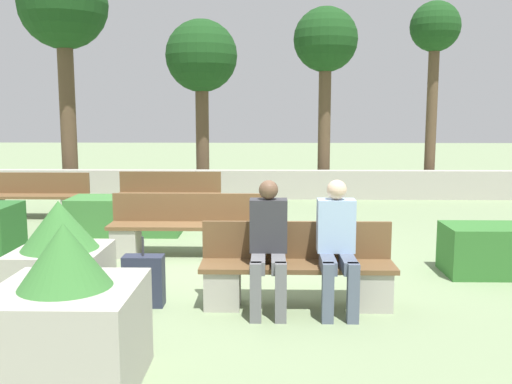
{
  "coord_description": "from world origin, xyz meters",
  "views": [
    {
      "loc": [
        0.37,
        -7.31,
        2.0
      ],
      "look_at": [
        0.2,
        0.5,
        0.9
      ],
      "focal_mm": 40.0,
      "sensor_mm": 36.0,
      "label": 1
    }
  ],
  "objects_px": {
    "bench_right_side": "(188,231)",
    "person_seated_woman": "(268,240)",
    "suitcase": "(144,281)",
    "bench_back": "(33,201)",
    "person_seated_man": "(337,240)",
    "bench_front": "(297,274)",
    "tree_center_right": "(326,46)",
    "bench_left_side": "(169,200)",
    "tree_center_left": "(201,60)",
    "tree_rightmost": "(435,39)",
    "planter_corner_left": "(61,255)",
    "planter_corner_right": "(67,320)",
    "tree_leftmost": "(63,10)"
  },
  "relations": [
    {
      "from": "bench_back",
      "to": "tree_center_right",
      "type": "height_order",
      "value": "tree_center_right"
    },
    {
      "from": "bench_right_side",
      "to": "bench_left_side",
      "type": "bearing_deg",
      "value": 104.55
    },
    {
      "from": "bench_front",
      "to": "bench_left_side",
      "type": "xyz_separation_m",
      "value": [
        -2.21,
        5.03,
        -0.0
      ]
    },
    {
      "from": "bench_back",
      "to": "planter_corner_left",
      "type": "height_order",
      "value": "planter_corner_left"
    },
    {
      "from": "bench_left_side",
      "to": "tree_rightmost",
      "type": "relative_size",
      "value": 0.43
    },
    {
      "from": "bench_left_side",
      "to": "tree_center_right",
      "type": "height_order",
      "value": "tree_center_right"
    },
    {
      "from": "planter_corner_right",
      "to": "tree_center_right",
      "type": "height_order",
      "value": "tree_center_right"
    },
    {
      "from": "bench_front",
      "to": "person_seated_woman",
      "type": "height_order",
      "value": "person_seated_woman"
    },
    {
      "from": "bench_left_side",
      "to": "person_seated_woman",
      "type": "distance_m",
      "value": 5.53
    },
    {
      "from": "bench_front",
      "to": "planter_corner_left",
      "type": "relative_size",
      "value": 1.85
    },
    {
      "from": "bench_right_side",
      "to": "suitcase",
      "type": "bearing_deg",
      "value": -94.52
    },
    {
      "from": "bench_front",
      "to": "bench_back",
      "type": "xyz_separation_m",
      "value": [
        -4.75,
        4.81,
        0.0
      ]
    },
    {
      "from": "tree_center_right",
      "to": "planter_corner_right",
      "type": "bearing_deg",
      "value": -105.73
    },
    {
      "from": "suitcase",
      "to": "tree_leftmost",
      "type": "bearing_deg",
      "value": 113.69
    },
    {
      "from": "bench_back",
      "to": "planter_corner_right",
      "type": "xyz_separation_m",
      "value": [
        3.0,
        -6.63,
        0.17
      ]
    },
    {
      "from": "bench_right_side",
      "to": "bench_back",
      "type": "height_order",
      "value": "same"
    },
    {
      "from": "person_seated_woman",
      "to": "bench_front",
      "type": "bearing_deg",
      "value": 25.62
    },
    {
      "from": "planter_corner_left",
      "to": "tree_center_right",
      "type": "xyz_separation_m",
      "value": [
        3.53,
        7.98,
        3.03
      ]
    },
    {
      "from": "bench_front",
      "to": "tree_leftmost",
      "type": "xyz_separation_m",
      "value": [
        -5.21,
        8.19,
        4.07
      ]
    },
    {
      "from": "bench_front",
      "to": "bench_back",
      "type": "distance_m",
      "value": 6.76
    },
    {
      "from": "bench_left_side",
      "to": "tree_center_left",
      "type": "height_order",
      "value": "tree_center_left"
    },
    {
      "from": "person_seated_man",
      "to": "tree_center_right",
      "type": "distance_m",
      "value": 8.7
    },
    {
      "from": "person_seated_woman",
      "to": "tree_rightmost",
      "type": "relative_size",
      "value": 0.29
    },
    {
      "from": "suitcase",
      "to": "tree_center_left",
      "type": "distance_m",
      "value": 8.85
    },
    {
      "from": "person_seated_woman",
      "to": "tree_leftmost",
      "type": "bearing_deg",
      "value": 120.47
    },
    {
      "from": "person_seated_man",
      "to": "person_seated_woman",
      "type": "bearing_deg",
      "value": -179.94
    },
    {
      "from": "suitcase",
      "to": "tree_center_left",
      "type": "relative_size",
      "value": 0.17
    },
    {
      "from": "bench_back",
      "to": "person_seated_man",
      "type": "xyz_separation_m",
      "value": [
        5.14,
        -4.95,
        0.39
      ]
    },
    {
      "from": "bench_right_side",
      "to": "person_seated_woman",
      "type": "bearing_deg",
      "value": -63.1
    },
    {
      "from": "planter_corner_left",
      "to": "tree_leftmost",
      "type": "distance_m",
      "value": 9.4
    },
    {
      "from": "bench_front",
      "to": "tree_center_left",
      "type": "distance_m",
      "value": 8.98
    },
    {
      "from": "bench_front",
      "to": "bench_left_side",
      "type": "bearing_deg",
      "value": 113.72
    },
    {
      "from": "planter_corner_right",
      "to": "tree_center_right",
      "type": "bearing_deg",
      "value": 74.27
    },
    {
      "from": "bench_left_side",
      "to": "person_seated_man",
      "type": "bearing_deg",
      "value": -52.61
    },
    {
      "from": "person_seated_man",
      "to": "planter_corner_left",
      "type": "distance_m",
      "value": 2.9
    },
    {
      "from": "bench_front",
      "to": "bench_right_side",
      "type": "height_order",
      "value": "same"
    },
    {
      "from": "person_seated_woman",
      "to": "planter_corner_right",
      "type": "bearing_deg",
      "value": -130.82
    },
    {
      "from": "bench_right_side",
      "to": "person_seated_man",
      "type": "height_order",
      "value": "person_seated_man"
    },
    {
      "from": "bench_front",
      "to": "tree_center_right",
      "type": "height_order",
      "value": "tree_center_right"
    },
    {
      "from": "bench_front",
      "to": "tree_rightmost",
      "type": "bearing_deg",
      "value": 65.96
    },
    {
      "from": "person_seated_man",
      "to": "planter_corner_left",
      "type": "height_order",
      "value": "person_seated_man"
    },
    {
      "from": "person_seated_woman",
      "to": "tree_leftmost",
      "type": "height_order",
      "value": "tree_leftmost"
    },
    {
      "from": "tree_leftmost",
      "to": "planter_corner_left",
      "type": "bearing_deg",
      "value": -71.52
    },
    {
      "from": "bench_front",
      "to": "bench_right_side",
      "type": "bearing_deg",
      "value": 124.71
    },
    {
      "from": "tree_leftmost",
      "to": "tree_center_left",
      "type": "bearing_deg",
      "value": 1.52
    },
    {
      "from": "person_seated_woman",
      "to": "tree_leftmost",
      "type": "xyz_separation_m",
      "value": [
        -4.91,
        8.34,
        3.68
      ]
    },
    {
      "from": "planter_corner_left",
      "to": "suitcase",
      "type": "height_order",
      "value": "planter_corner_left"
    },
    {
      "from": "bench_left_side",
      "to": "bench_right_side",
      "type": "distance_m",
      "value": 3.07
    },
    {
      "from": "planter_corner_left",
      "to": "planter_corner_right",
      "type": "relative_size",
      "value": 0.88
    },
    {
      "from": "bench_back",
      "to": "bench_right_side",
      "type": "bearing_deg",
      "value": -42.97
    }
  ]
}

